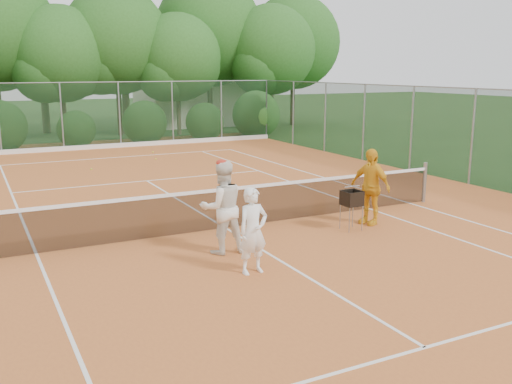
% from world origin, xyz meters
% --- Properties ---
extents(ground, '(120.00, 120.00, 0.00)m').
position_xyz_m(ground, '(0.00, 0.00, 0.00)').
color(ground, '#204017').
rests_on(ground, ground).
extents(clay_court, '(18.00, 36.00, 0.02)m').
position_xyz_m(clay_court, '(0.00, 0.00, 0.01)').
color(clay_court, '#C0652C').
rests_on(clay_court, ground).
extents(club_building, '(8.00, 5.00, 3.00)m').
position_xyz_m(club_building, '(9.00, 24.00, 1.50)').
color(club_building, beige).
rests_on(club_building, ground).
extents(tennis_net, '(11.97, 0.10, 1.10)m').
position_xyz_m(tennis_net, '(0.00, 0.00, 0.53)').
color(tennis_net, gray).
rests_on(tennis_net, clay_court).
extents(player_white, '(0.60, 0.42, 1.56)m').
position_xyz_m(player_white, '(-0.75, -2.85, 0.80)').
color(player_white, white).
rests_on(player_white, clay_court).
extents(player_center_grp, '(0.95, 0.77, 1.88)m').
position_xyz_m(player_center_grp, '(-0.77, -1.54, 0.95)').
color(player_center_grp, white).
rests_on(player_center_grp, clay_court).
extents(player_yellow, '(0.73, 1.13, 1.79)m').
position_xyz_m(player_yellow, '(3.19, -1.11, 0.91)').
color(player_yellow, gold).
rests_on(player_yellow, clay_court).
extents(ball_hopper, '(0.40, 0.40, 0.91)m').
position_xyz_m(ball_hopper, '(2.49, -1.36, 0.74)').
color(ball_hopper, gray).
rests_on(ball_hopper, clay_court).
extents(stray_ball_a, '(0.07, 0.07, 0.07)m').
position_xyz_m(stray_ball_a, '(-1.21, 9.29, 0.05)').
color(stray_ball_a, '#B4D331').
rests_on(stray_ball_a, clay_court).
extents(stray_ball_b, '(0.07, 0.07, 0.07)m').
position_xyz_m(stray_ball_b, '(2.07, 12.50, 0.05)').
color(stray_ball_b, yellow).
rests_on(stray_ball_b, clay_court).
extents(stray_ball_c, '(0.07, 0.07, 0.07)m').
position_xyz_m(stray_ball_c, '(1.59, 10.55, 0.05)').
color(stray_ball_c, yellow).
rests_on(stray_ball_c, clay_court).
extents(court_markings, '(11.03, 23.83, 0.01)m').
position_xyz_m(court_markings, '(0.00, 0.00, 0.02)').
color(court_markings, white).
rests_on(court_markings, clay_court).
extents(fence_back, '(18.07, 0.07, 3.00)m').
position_xyz_m(fence_back, '(0.00, 15.00, 1.52)').
color(fence_back, '#19381E').
rests_on(fence_back, clay_court).
extents(tropical_treeline, '(32.10, 8.49, 15.03)m').
position_xyz_m(tropical_treeline, '(1.43, 20.22, 5.11)').
color(tropical_treeline, brown).
rests_on(tropical_treeline, ground).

